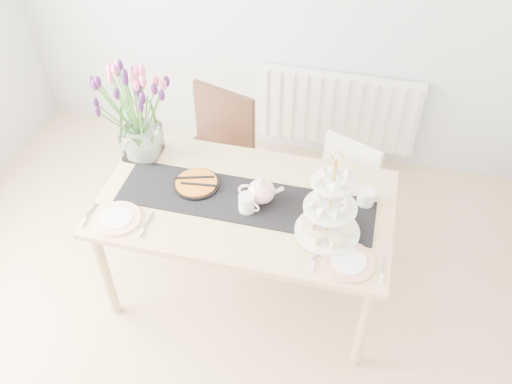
% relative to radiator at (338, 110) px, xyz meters
% --- Properties ---
extents(room_shell, '(4.50, 4.50, 4.50)m').
position_rel_radiator_xyz_m(room_shell, '(-0.50, -2.19, 0.85)').
color(room_shell, tan).
rests_on(room_shell, ground).
extents(radiator, '(1.20, 0.08, 0.60)m').
position_rel_radiator_xyz_m(radiator, '(0.00, 0.00, 0.00)').
color(radiator, white).
rests_on(radiator, room_shell).
extents(dining_table, '(1.60, 0.90, 0.75)m').
position_rel_radiator_xyz_m(dining_table, '(-0.35, -1.41, 0.22)').
color(dining_table, tan).
rests_on(dining_table, ground).
extents(chair_brown, '(0.57, 0.57, 0.92)m').
position_rel_radiator_xyz_m(chair_brown, '(-0.73, -0.75, 0.09)').
color(chair_brown, '#351F13').
rests_on(chair_brown, ground).
extents(chair_white, '(0.51, 0.51, 0.77)m').
position_rel_radiator_xyz_m(chair_white, '(0.13, -0.87, -0.01)').
color(chair_white, white).
rests_on(chair_white, ground).
extents(table_runner, '(1.40, 0.35, 0.01)m').
position_rel_radiator_xyz_m(table_runner, '(-0.35, -1.41, 0.30)').
color(table_runner, black).
rests_on(table_runner, dining_table).
extents(tulip_vase, '(0.71, 0.71, 0.61)m').
position_rel_radiator_xyz_m(tulip_vase, '(-1.04, -1.17, 0.69)').
color(tulip_vase, silver).
rests_on(tulip_vase, dining_table).
extents(cake_stand, '(0.33, 0.33, 0.49)m').
position_rel_radiator_xyz_m(cake_stand, '(0.12, -1.53, 0.44)').
color(cake_stand, gold).
rests_on(cake_stand, dining_table).
extents(teapot, '(0.26, 0.23, 0.16)m').
position_rel_radiator_xyz_m(teapot, '(-0.26, -1.39, 0.37)').
color(teapot, white).
rests_on(teapot, dining_table).
extents(cream_jug, '(0.10, 0.10, 0.09)m').
position_rel_radiator_xyz_m(cream_jug, '(0.29, -1.27, 0.35)').
color(cream_jug, silver).
rests_on(cream_jug, dining_table).
extents(tart_tin, '(0.26, 0.26, 0.03)m').
position_rel_radiator_xyz_m(tart_tin, '(-0.64, -1.36, 0.32)').
color(tart_tin, black).
rests_on(tart_tin, dining_table).
extents(mug_white, '(0.11, 0.11, 0.10)m').
position_rel_radiator_xyz_m(mug_white, '(-0.32, -1.47, 0.35)').
color(mug_white, white).
rests_on(mug_white, dining_table).
extents(mug_orange, '(0.11, 0.11, 0.09)m').
position_rel_radiator_xyz_m(mug_orange, '(0.09, -1.46, 0.35)').
color(mug_orange, red).
rests_on(mug_orange, dining_table).
extents(plate_left, '(0.27, 0.27, 0.01)m').
position_rel_radiator_xyz_m(plate_left, '(-0.97, -1.70, 0.31)').
color(plate_left, white).
rests_on(plate_left, dining_table).
extents(plate_right, '(0.26, 0.26, 0.01)m').
position_rel_radiator_xyz_m(plate_right, '(0.25, -1.70, 0.31)').
color(plate_right, silver).
rests_on(plate_right, dining_table).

